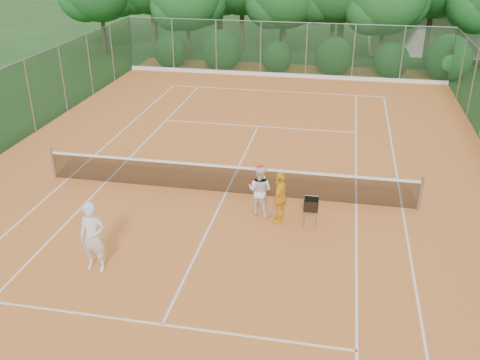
% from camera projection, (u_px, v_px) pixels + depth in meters
% --- Properties ---
extents(ground, '(120.00, 120.00, 0.00)m').
position_uv_depth(ground, '(226.00, 193.00, 17.16)').
color(ground, '#1C4017').
rests_on(ground, ground).
extents(clay_court, '(18.00, 36.00, 0.02)m').
position_uv_depth(clay_court, '(226.00, 193.00, 17.16)').
color(clay_court, orange).
rests_on(clay_court, ground).
extents(club_building, '(8.00, 5.00, 3.00)m').
position_uv_depth(club_building, '(431.00, 28.00, 36.22)').
color(club_building, beige).
rests_on(club_building, ground).
extents(tennis_net, '(11.97, 0.10, 1.10)m').
position_uv_depth(tennis_net, '(226.00, 178.00, 16.93)').
color(tennis_net, gray).
rests_on(tennis_net, clay_court).
extents(player_white, '(0.66, 0.44, 1.82)m').
position_uv_depth(player_white, '(93.00, 237.00, 12.98)').
color(player_white, silver).
rests_on(player_white, clay_court).
extents(player_center_grp, '(0.89, 0.78, 1.58)m').
position_uv_depth(player_center_grp, '(260.00, 190.00, 15.58)').
color(player_center_grp, white).
rests_on(player_center_grp, clay_court).
extents(player_yellow, '(0.51, 0.96, 1.56)m').
position_uv_depth(player_yellow, '(280.00, 197.00, 15.18)').
color(player_yellow, yellow).
rests_on(player_yellow, clay_court).
extents(ball_hopper, '(0.39, 0.39, 0.89)m').
position_uv_depth(ball_hopper, '(311.00, 205.00, 14.93)').
color(ball_hopper, gray).
rests_on(ball_hopper, clay_court).
extents(stray_ball_a, '(0.07, 0.07, 0.07)m').
position_uv_depth(stray_ball_a, '(218.00, 84.00, 28.82)').
color(stray_ball_a, '#CED130').
rests_on(stray_ball_a, clay_court).
extents(stray_ball_b, '(0.07, 0.07, 0.07)m').
position_uv_depth(stray_ball_b, '(316.00, 98.00, 26.53)').
color(stray_ball_b, '#BFD130').
rests_on(stray_ball_b, clay_court).
extents(stray_ball_c, '(0.07, 0.07, 0.07)m').
position_uv_depth(stray_ball_c, '(294.00, 97.00, 26.62)').
color(stray_ball_c, '#AFCF30').
rests_on(stray_ball_c, clay_court).
extents(court_markings, '(11.03, 23.83, 0.01)m').
position_uv_depth(court_markings, '(226.00, 193.00, 17.15)').
color(court_markings, white).
rests_on(court_markings, clay_court).
extents(fence_back, '(18.07, 0.07, 3.00)m').
position_uv_depth(fence_back, '(283.00, 50.00, 29.80)').
color(fence_back, '#19381E').
rests_on(fence_back, clay_court).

